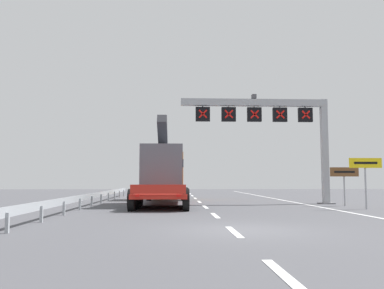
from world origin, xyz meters
TOP-DOWN VIEW (x-y plane):
  - ground at (0.00, 0.00)m, footprint 112.00×112.00m
  - lane_markings at (-0.32, 13.26)m, footprint 0.20×41.11m
  - edge_line_right at (6.20, 12.00)m, footprint 0.20×63.00m
  - overhead_lane_gantry at (4.44, 13.36)m, footprint 9.89×0.90m
  - heavy_haul_truck_red at (-2.75, 14.98)m, footprint 3.16×14.09m
  - exit_sign_yellow at (8.02, 8.36)m, footprint 1.75×0.15m
  - tourist_info_sign_brown at (8.05, 11.13)m, footprint 1.73×0.15m
  - guardrail_left at (-6.97, 13.01)m, footprint 0.13×30.01m

SIDE VIEW (x-z plane):
  - ground at x=0.00m, z-range 0.00..0.00m
  - edge_line_right at x=6.20m, z-range 0.00..0.01m
  - lane_markings at x=-0.32m, z-range 0.00..0.01m
  - guardrail_left at x=-6.97m, z-range 0.18..0.94m
  - tourist_info_sign_brown at x=8.05m, z-range 0.63..2.92m
  - heavy_haul_truck_red at x=-2.75m, z-range -0.66..4.64m
  - exit_sign_yellow at x=8.02m, z-range 0.74..3.44m
  - overhead_lane_gantry at x=4.44m, z-range 1.89..9.03m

